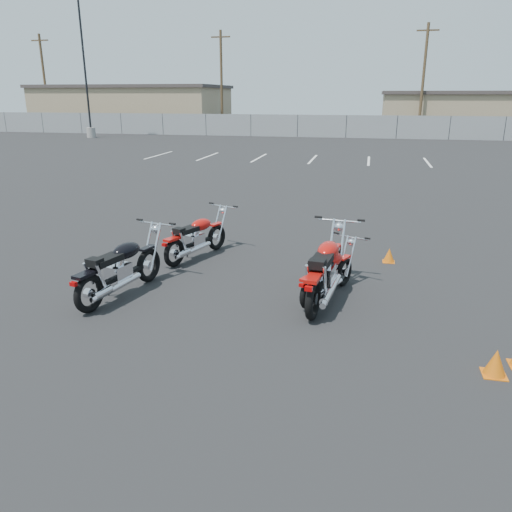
% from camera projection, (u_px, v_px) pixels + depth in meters
% --- Properties ---
extents(ground, '(120.00, 120.00, 0.00)m').
position_uv_depth(ground, '(237.00, 302.00, 8.45)').
color(ground, black).
rests_on(ground, ground).
extents(motorcycle_front_red, '(1.13, 2.03, 1.01)m').
position_uv_depth(motorcycle_front_red, '(196.00, 237.00, 10.62)').
color(motorcycle_front_red, black).
rests_on(motorcycle_front_red, ground).
extents(motorcycle_second_black, '(0.99, 2.26, 1.11)m').
position_uv_depth(motorcycle_second_black, '(120.00, 268.00, 8.58)').
color(motorcycle_second_black, black).
rests_on(motorcycle_second_black, ground).
extents(motorcycle_third_red, '(0.94, 2.42, 1.19)m').
position_uv_depth(motorcycle_third_red, '(325.00, 270.00, 8.39)').
color(motorcycle_third_red, black).
rests_on(motorcycle_third_red, ground).
extents(motorcycle_rear_red, '(1.08, 1.83, 0.91)m').
position_uv_depth(motorcycle_rear_red, '(328.00, 274.00, 8.57)').
color(motorcycle_rear_red, black).
rests_on(motorcycle_rear_red, ground).
extents(training_cone_near, '(0.25, 0.25, 0.30)m').
position_uv_depth(training_cone_near, '(389.00, 255.00, 10.45)').
color(training_cone_near, '#D5600B').
rests_on(training_cone_near, ground).
extents(training_cone_extra, '(0.29, 0.29, 0.35)m').
position_uv_depth(training_cone_extra, '(496.00, 362.00, 6.21)').
color(training_cone_extra, '#D5600B').
rests_on(training_cone_extra, ground).
extents(light_pole_west, '(0.80, 0.70, 11.00)m').
position_uv_depth(light_pole_west, '(88.00, 101.00, 40.28)').
color(light_pole_west, gray).
rests_on(light_pole_west, ground).
extents(chainlink_fence, '(80.06, 0.06, 1.80)m').
position_uv_depth(chainlink_fence, '(346.00, 126.00, 40.66)').
color(chainlink_fence, gray).
rests_on(chainlink_fence, ground).
extents(tan_building_west, '(18.40, 10.40, 4.30)m').
position_uv_depth(tan_building_west, '(134.00, 107.00, 51.38)').
color(tan_building_west, '#988462').
rests_on(tan_building_west, ground).
extents(tan_building_east, '(14.40, 9.40, 3.70)m').
position_uv_depth(tan_building_east, '(460.00, 112.00, 46.63)').
color(tan_building_east, '#988462').
rests_on(tan_building_east, ground).
extents(utility_pole_a, '(1.80, 0.24, 9.00)m').
position_uv_depth(utility_pole_a, '(45.00, 81.00, 49.49)').
color(utility_pole_a, '#42311F').
rests_on(utility_pole_a, ground).
extents(utility_pole_b, '(1.80, 0.24, 9.00)m').
position_uv_depth(utility_pole_b, '(221.00, 80.00, 46.65)').
color(utility_pole_b, '#42311F').
rests_on(utility_pole_b, ground).
extents(utility_pole_c, '(1.80, 0.24, 9.00)m').
position_uv_depth(utility_pole_c, '(423.00, 78.00, 41.96)').
color(utility_pole_c, '#42311F').
rests_on(utility_pole_c, ground).
extents(parking_line_stripes, '(15.12, 4.00, 0.01)m').
position_uv_depth(parking_line_stripes, '(286.00, 159.00, 27.54)').
color(parking_line_stripes, silver).
rests_on(parking_line_stripes, ground).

